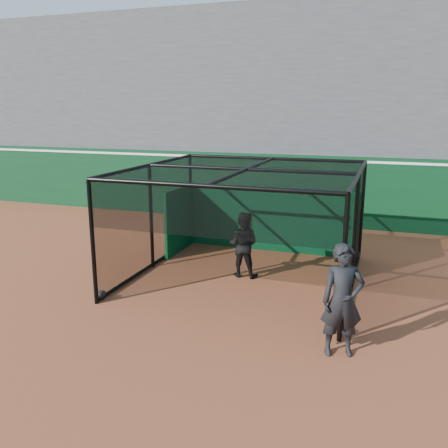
% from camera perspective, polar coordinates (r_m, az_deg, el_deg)
% --- Properties ---
extents(ground, '(120.00, 120.00, 0.00)m').
position_cam_1_polar(ground, '(10.41, -7.36, -9.70)').
color(ground, brown).
rests_on(ground, ground).
extents(outfield_wall, '(50.00, 0.50, 2.50)m').
position_cam_1_polar(outfield_wall, '(17.78, 4.83, 4.54)').
color(outfield_wall, '#093418').
rests_on(outfield_wall, ground).
extents(grandstand, '(50.00, 7.85, 8.95)m').
position_cam_1_polar(grandstand, '(21.23, 7.66, 14.60)').
color(grandstand, '#4C4C4F').
rests_on(grandstand, ground).
extents(batting_cage, '(5.25, 5.32, 2.72)m').
position_cam_1_polar(batting_cage, '(11.57, 2.64, -0.10)').
color(batting_cage, black).
rests_on(batting_cage, ground).
extents(batter, '(0.82, 0.64, 1.65)m').
position_cam_1_polar(batter, '(11.82, 2.30, -2.47)').
color(batter, black).
rests_on(batter, ground).
extents(on_deck_player, '(0.83, 0.68, 1.96)m').
position_cam_1_polar(on_deck_player, '(8.31, 14.04, -8.93)').
color(on_deck_player, black).
rests_on(on_deck_player, ground).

